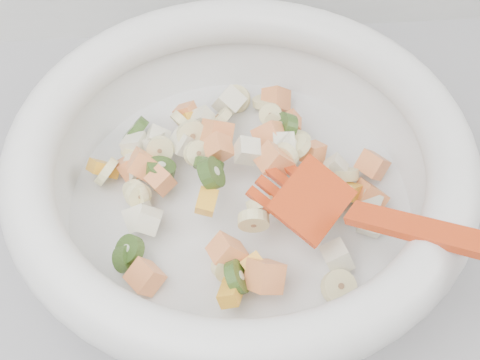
{
  "coord_description": "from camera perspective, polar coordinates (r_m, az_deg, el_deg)",
  "views": [
    {
      "loc": [
        -0.05,
        1.12,
        1.39
      ],
      "look_at": [
        -0.02,
        1.47,
        0.95
      ],
      "focal_mm": 50.0,
      "sensor_mm": 36.0,
      "label": 1
    }
  ],
  "objects": [
    {
      "name": "mixing_bowl",
      "position": [
        0.55,
        0.02,
        0.68
      ],
      "size": [
        0.42,
        0.38,
        0.15
      ],
      "color": "silver",
      "rests_on": "counter"
    }
  ]
}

